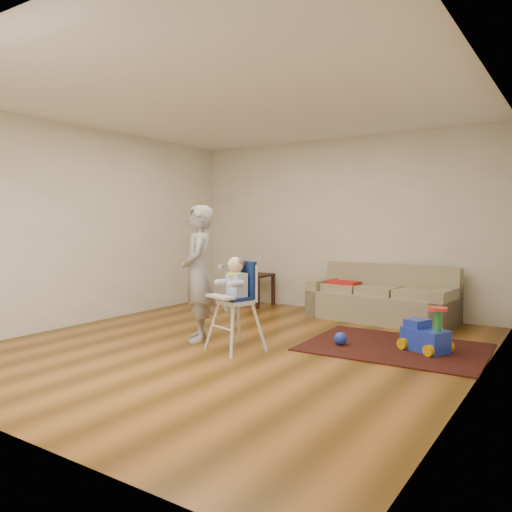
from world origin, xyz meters
The scene contains 9 objects.
ground centered at (0.00, 0.00, 0.00)m, with size 5.50×5.50×0.00m, color #4F320C.
room_envelope centered at (0.00, 0.53, 1.88)m, with size 5.04×5.52×2.72m.
sofa centered at (0.87, 2.30, 0.39)m, with size 2.09×1.01×0.78m.
side_table centered at (-1.34, 2.36, 0.27)m, with size 0.54×0.54×0.54m, color black, non-canonical shape.
area_rug centered at (1.53, 0.90, 0.01)m, with size 1.92×1.44×0.02m, color black.
ride_on_toy centered at (1.86, 0.91, 0.27)m, with size 0.46×0.33×0.50m, color #1F38C2, non-canonical shape.
toy_ball centered at (0.99, 0.63, 0.09)m, with size 0.15×0.15×0.15m, color #1F38C2.
high_chair centered at (0.11, -0.17, 0.50)m, with size 0.60×0.60×1.04m.
adult centered at (-0.54, -0.03, 0.80)m, with size 0.58×0.38×1.60m, color gray.
Camera 1 is at (3.25, -4.53, 1.41)m, focal length 35.00 mm.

